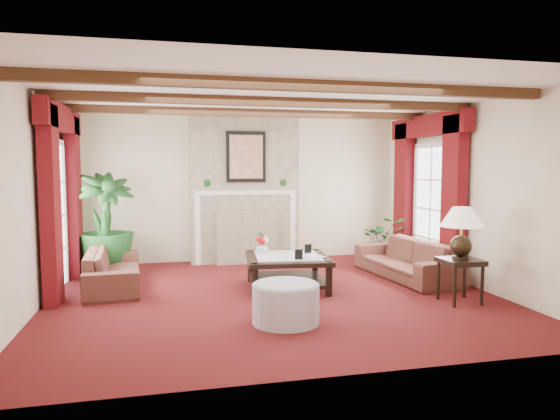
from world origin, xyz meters
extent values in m
plane|color=#460C0F|center=(0.00, 0.00, 0.00)|extent=(6.00, 6.00, 0.00)
plane|color=white|center=(0.00, 0.00, 2.70)|extent=(6.00, 6.00, 0.00)
cube|color=beige|center=(0.00, 2.75, 1.35)|extent=(6.00, 0.02, 2.70)
cube|color=beige|center=(-3.00, 0.00, 1.35)|extent=(0.02, 5.50, 2.70)
cube|color=beige|center=(3.00, 0.00, 1.35)|extent=(0.02, 5.50, 2.70)
imported|color=#390F15|center=(-2.20, 0.99, 0.37)|extent=(1.96, 0.78, 0.74)
imported|color=#390F15|center=(2.30, 0.58, 0.40)|extent=(2.17, 1.00, 0.80)
imported|color=black|center=(-2.42, 1.96, 0.47)|extent=(2.16, 2.36, 0.94)
imported|color=black|center=(2.44, 1.76, 0.34)|extent=(1.14, 1.19, 0.68)
cylinder|color=#ABA9C0|center=(-0.12, -1.23, 0.22)|extent=(0.76, 0.76, 0.45)
imported|color=silver|center=(-0.04, 0.62, 0.56)|extent=(0.25, 0.25, 0.17)
imported|color=black|center=(0.54, 0.09, 0.62)|extent=(0.22, 0.16, 0.28)
camera|label=1|loc=(-1.43, -6.63, 1.78)|focal=32.00mm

